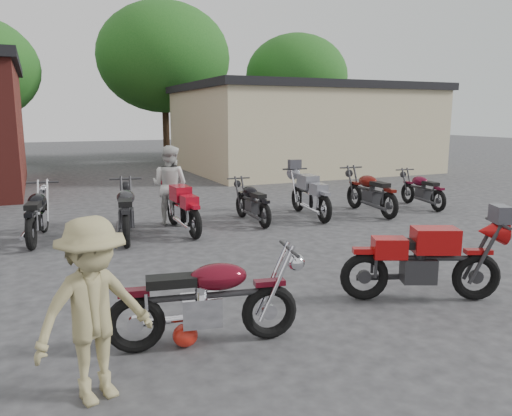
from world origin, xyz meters
name	(u,v)px	position (x,y,z in m)	size (l,w,h in m)	color
ground	(277,319)	(0.00, 0.00, 0.00)	(90.00, 90.00, 0.00)	#2D2D2F
stucco_building	(300,131)	(8.50, 15.00, 1.75)	(10.00, 8.00, 3.50)	tan
tree_2	(164,78)	(4.00, 22.00, 4.40)	(7.04, 7.04, 8.80)	#124413
tree_3	(296,92)	(12.00, 22.00, 3.80)	(6.08, 6.08, 7.60)	#124413
vintage_motorcycle	(208,294)	(-0.99, -0.33, 0.58)	(2.00, 0.66, 1.16)	#570A17
sportbike	(425,257)	(2.08, -0.21, 0.60)	(2.07, 0.68, 1.20)	#B30E0F
helmet	(185,335)	(-1.23, -0.26, 0.13)	(0.27, 0.27, 0.25)	red
person_light	(170,185)	(0.16, 5.86, 0.90)	(0.87, 0.68, 1.79)	silver
person_tan	(94,311)	(-2.20, -0.93, 0.82)	(1.06, 0.61, 1.64)	#988C5E
row_bike_2	(37,211)	(-2.63, 5.42, 0.59)	(2.04, 0.67, 1.18)	black
row_bike_3	(126,208)	(-0.98, 4.91, 0.62)	(2.13, 0.70, 1.23)	black
row_bike_4	(182,205)	(0.21, 5.01, 0.59)	(2.02, 0.67, 1.17)	red
row_bike_5	(252,200)	(1.93, 5.27, 0.53)	(1.83, 0.60, 1.06)	black
row_bike_6	(310,192)	(3.48, 5.30, 0.61)	(2.11, 0.70, 1.22)	gray
row_bike_7	(370,190)	(5.09, 5.06, 0.61)	(2.10, 0.69, 1.22)	#590F0B
row_bike_8	(422,188)	(6.90, 5.22, 0.53)	(1.82, 0.60, 1.06)	#540A20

